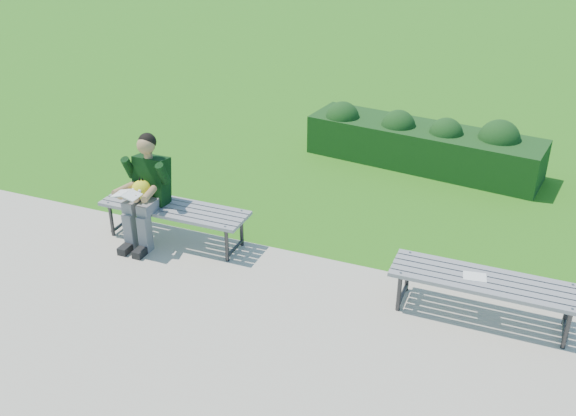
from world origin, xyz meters
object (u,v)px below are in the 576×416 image
(paper_sheet, at_px, (475,277))
(bench_right, at_px, (485,284))
(seated_boy, at_px, (146,187))
(hedge, at_px, (424,143))
(bench_left, at_px, (174,211))

(paper_sheet, bearing_deg, bench_right, -0.00)
(seated_boy, bearing_deg, paper_sheet, -1.45)
(hedge, xyz_separation_m, bench_left, (-2.25, -3.43, 0.05))
(bench_left, relative_size, bench_right, 1.00)
(hedge, distance_m, bench_left, 4.10)
(bench_right, height_order, seated_boy, seated_boy)
(hedge, relative_size, bench_left, 1.99)
(bench_left, distance_m, bench_right, 3.58)
(bench_left, bearing_deg, bench_right, -3.01)
(bench_right, relative_size, paper_sheet, 7.45)
(bench_right, xyz_separation_m, paper_sheet, (-0.10, 0.00, 0.06))
(hedge, distance_m, seated_boy, 4.36)
(hedge, bearing_deg, bench_right, -69.85)
(seated_boy, bearing_deg, hedge, 54.06)
(bench_right, distance_m, paper_sheet, 0.12)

